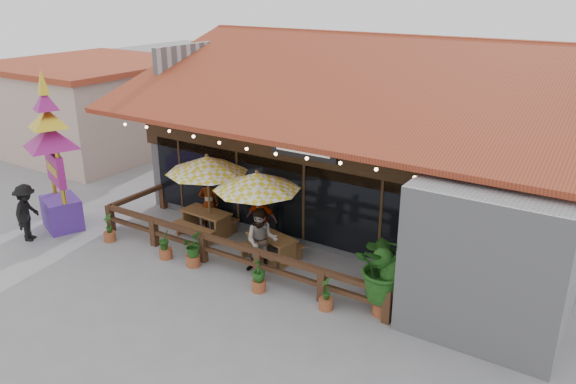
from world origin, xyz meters
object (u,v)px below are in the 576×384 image
Objects in this scene: umbrella_left at (207,165)px; tropical_plant at (387,268)px; thai_sign_tower at (51,141)px; picnic_table_right at (272,243)px; picnic_table_left at (206,219)px; pedestrian at (27,213)px; umbrella_right at (257,181)px.

umbrella_left reaches higher than tropical_plant.
thai_sign_tower is at bearing -154.70° from umbrella_left.
picnic_table_right is at bearing 166.91° from tropical_plant.
umbrella_left is 1.62× the size of picnic_table_left.
tropical_plant reaches higher than pedestrian.
thai_sign_tower is 11.33m from tropical_plant.
picnic_table_left is (-0.21, 0.06, -1.89)m from umbrella_left.
umbrella_left is 1.90m from picnic_table_left.
picnic_table_left is at bearing 170.98° from umbrella_right.
picnic_table_left is 5.60m from pedestrian.
thai_sign_tower is 2.52× the size of tropical_plant.
umbrella_right is at bearing 169.24° from tropical_plant.
umbrella_right is 7.55m from pedestrian.
umbrella_left is at bearing -86.43° from pedestrian.
picnic_table_right is (2.77, -0.28, -0.04)m from picnic_table_left.
picnic_table_left is at bearing -84.71° from pedestrian.
umbrella_left is 1.50× the size of pedestrian.
picnic_table_right is at bearing 11.69° from umbrella_right.
picnic_table_right is 0.32× the size of thai_sign_tower.
pedestrian is (-0.06, -1.18, -2.05)m from thai_sign_tower.
picnic_table_left is 0.30× the size of thai_sign_tower.
umbrella_right is 1.93m from picnic_table_right.
picnic_table_left is (-2.34, 0.37, -1.84)m from umbrella_right.
picnic_table_right is at bearing 15.20° from thai_sign_tower.
umbrella_left reaches higher than pedestrian.
picnic_table_left is 5.48m from thai_sign_tower.
umbrella_right is 6.99m from thai_sign_tower.
umbrella_right is 0.50× the size of thai_sign_tower.
thai_sign_tower is (-4.37, -2.22, 2.44)m from picnic_table_left.
pedestrian reaches higher than picnic_table_left.
picnic_table_right is at bearing -5.04° from umbrella_left.
pedestrian is at bearing -155.90° from umbrella_right.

